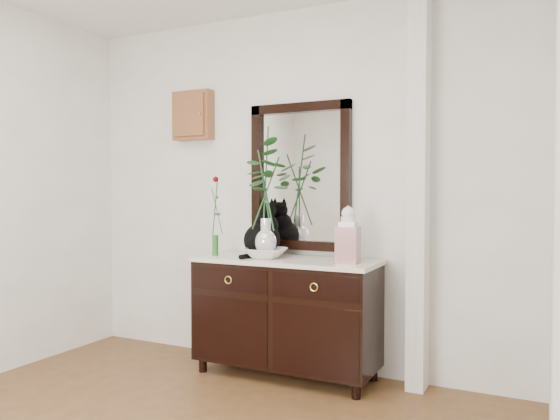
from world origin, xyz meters
The scene contains 10 objects.
wall_back centered at (0.00, 1.98, 1.35)m, with size 3.60×0.04×2.70m, color white.
pilaster centered at (1.00, 1.90, 1.35)m, with size 0.12×0.20×2.70m, color white.
sideboard centered at (0.10, 1.73, 0.47)m, with size 1.33×0.52×0.82m.
wall_mirror centered at (0.10, 1.97, 1.44)m, with size 0.80×0.06×1.10m.
key_cabinet centered at (-0.85, 1.94, 1.95)m, with size 0.35×0.10×0.40m, color brown.
cat centered at (-0.13, 1.79, 1.05)m, with size 0.29×0.35×0.41m, color black, non-canonical shape.
lotus_bowl centered at (-0.04, 1.68, 0.89)m, with size 0.30×0.30×0.07m, color white.
vase_branches centered at (-0.04, 1.68, 1.34)m, with size 0.44×0.44×0.93m, color silver, non-canonical shape.
bud_vase_rose centered at (-0.45, 1.64, 1.15)m, with size 0.07×0.07×0.60m, color #2E6C2D, non-canonical shape.
ginger_jar centered at (0.58, 1.68, 1.04)m, with size 0.14×0.14×0.39m, color silver, non-canonical shape.
Camera 1 is at (1.78, -1.77, 1.33)m, focal length 35.00 mm.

